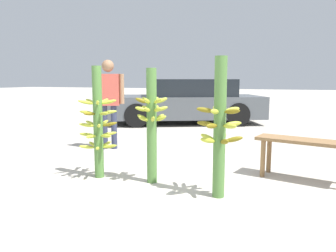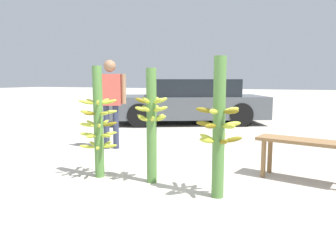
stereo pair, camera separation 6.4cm
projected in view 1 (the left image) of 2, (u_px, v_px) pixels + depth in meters
The scene contains 7 objects.
ground_plane at pixel (141, 196), 3.46m from camera, with size 80.00×80.00×0.00m, color #B2AA9E.
banana_stalk_left at pixel (98, 123), 4.05m from camera, with size 0.49×0.49×1.39m.
banana_stalk_center at pixel (152, 123), 3.84m from camera, with size 0.39×0.39×1.36m.
banana_stalk_right at pixel (220, 127), 3.35m from camera, with size 0.49×0.49×1.46m.
vendor_person at pixel (109, 96), 5.72m from camera, with size 0.52×0.33×1.56m.
market_bench at pixel (305, 147), 3.95m from camera, with size 1.18×0.59×0.51m.
parked_car at pixel (185, 102), 9.30m from camera, with size 4.66×3.54×1.23m.
Camera 1 is at (1.50, -2.98, 1.22)m, focal length 35.00 mm.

